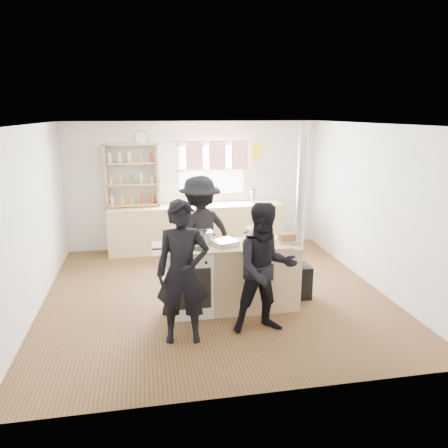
{
  "coord_description": "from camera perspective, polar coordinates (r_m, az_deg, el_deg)",
  "views": [
    {
      "loc": [
        -0.99,
        -6.08,
        2.65
      ],
      "look_at": [
        0.12,
        -0.1,
        1.1
      ],
      "focal_mm": 35.0,
      "sensor_mm": 36.0,
      "label": 1
    }
  ],
  "objects": [
    {
      "name": "thermos",
      "position": [
        8.72,
        3.84,
        3.59
      ],
      "size": [
        0.1,
        0.1,
        0.27
      ],
      "primitive_type": "cylinder",
      "color": "silver",
      "rests_on": "back_counter"
    },
    {
      "name": "skillet_greens",
      "position": [
        5.7,
        -6.17,
        -3.05
      ],
      "size": [
        0.29,
        0.29,
        0.05
      ],
      "color": "black",
      "rests_on": "cooking_island"
    },
    {
      "name": "roast_tray",
      "position": [
        5.82,
        0.1,
        -2.46
      ],
      "size": [
        0.39,
        0.39,
        0.08
      ],
      "color": "silver",
      "rests_on": "cooking_island"
    },
    {
      "name": "stockpot_counter",
      "position": [
        6.06,
        4.12,
        -1.33
      ],
      "size": [
        0.28,
        0.28,
        0.21
      ],
      "color": "#B4B4B6",
      "rests_on": "cooking_island"
    },
    {
      "name": "shelving_unit",
      "position": [
        8.5,
        -11.92,
        6.3
      ],
      "size": [
        1.0,
        0.28,
        1.2
      ],
      "color": "tan",
      "rests_on": "back_counter"
    },
    {
      "name": "person_near_left",
      "position": [
        5.11,
        -5.4,
        -6.33
      ],
      "size": [
        0.66,
        0.46,
        1.71
      ],
      "primitive_type": "imported",
      "rotation": [
        0.0,
        0.0,
        -0.09
      ],
      "color": "black",
      "rests_on": "ground"
    },
    {
      "name": "back_counter",
      "position": [
        8.64,
        -3.61,
        -0.47
      ],
      "size": [
        3.4,
        0.55,
        0.9
      ],
      "primitive_type": "cube",
      "color": "#D8BC82",
      "rests_on": "ground"
    },
    {
      "name": "stockpot_stove",
      "position": [
        5.93,
        -2.55,
        -1.72
      ],
      "size": [
        0.24,
        0.24,
        0.19
      ],
      "color": "silver",
      "rests_on": "cooking_island"
    },
    {
      "name": "flue_heater",
      "position": [
        6.44,
        9.7,
        -3.99
      ],
      "size": [
        0.35,
        0.35,
        2.5
      ],
      "color": "black",
      "rests_on": "ground"
    },
    {
      "name": "person_near_right",
      "position": [
        5.34,
        5.45,
        -5.86
      ],
      "size": [
        0.81,
        0.64,
        1.63
      ],
      "primitive_type": "imported",
      "rotation": [
        0.0,
        0.0,
        0.03
      ],
      "color": "black",
      "rests_on": "ground"
    },
    {
      "name": "cooking_island",
      "position": [
        6.05,
        0.99,
        -6.85
      ],
      "size": [
        1.97,
        0.64,
        0.93
      ],
      "color": "white",
      "rests_on": "ground"
    },
    {
      "name": "ground",
      "position": [
        6.71,
        -1.2,
        -9.02
      ],
      "size": [
        5.0,
        5.0,
        0.01
      ],
      "primitive_type": "cube",
      "color": "brown",
      "rests_on": "ground"
    },
    {
      "name": "bread_board",
      "position": [
        6.05,
        8.23,
        -1.87
      ],
      "size": [
        0.3,
        0.23,
        0.12
      ],
      "color": "tan",
      "rests_on": "cooking_island"
    },
    {
      "name": "person_far",
      "position": [
        6.71,
        -3.13,
        -1.11
      ],
      "size": [
        1.29,
        1.04,
        1.74
      ],
      "primitive_type": "imported",
      "rotation": [
        0.0,
        0.0,
        3.55
      ],
      "color": "black",
      "rests_on": "ground"
    }
  ]
}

